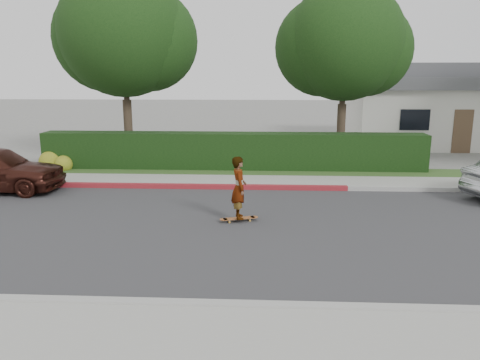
{
  "coord_description": "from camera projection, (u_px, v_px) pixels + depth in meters",
  "views": [
    {
      "loc": [
        -1.79,
        -11.0,
        3.74
      ],
      "look_at": [
        -2.39,
        1.09,
        1.0
      ],
      "focal_mm": 35.0,
      "sensor_mm": 36.0,
      "label": 1
    }
  ],
  "objects": [
    {
      "name": "hedge",
      "position": [
        232.0,
        152.0,
        18.45
      ],
      "size": [
        15.0,
        1.0,
        1.5
      ],
      "primitive_type": "cube",
      "color": "black",
      "rests_on": "ground"
    },
    {
      "name": "ground",
      "position": [
        335.0,
        231.0,
        11.45
      ],
      "size": [
        120.0,
        120.0,
        0.0
      ],
      "primitive_type": "plane",
      "color": "slate",
      "rests_on": "ground"
    },
    {
      "name": "planting_strip",
      "position": [
        310.0,
        173.0,
        17.87
      ],
      "size": [
        60.0,
        1.6,
        0.1
      ],
      "primitive_type": "cube",
      "color": "#2D4C1E",
      "rests_on": "ground"
    },
    {
      "name": "skateboard",
      "position": [
        239.0,
        218.0,
        12.12
      ],
      "size": [
        1.03,
        0.5,
        0.09
      ],
      "rotation": [
        0.0,
        0.0,
        0.3
      ],
      "color": "#B28031",
      "rests_on": "ground"
    },
    {
      "name": "curb_red_section",
      "position": [
        167.0,
        186.0,
        15.67
      ],
      "size": [
        12.0,
        0.21,
        0.15
      ],
      "primitive_type": "cube",
      "color": "maroon",
      "rests_on": "ground"
    },
    {
      "name": "road",
      "position": [
        335.0,
        230.0,
        11.45
      ],
      "size": [
        60.0,
        8.0,
        0.01
      ],
      "primitive_type": "cube",
      "color": "#2D2D30",
      "rests_on": "ground"
    },
    {
      "name": "tree_center",
      "position": [
        344.0,
        45.0,
        19.25
      ],
      "size": [
        5.66,
        4.84,
        7.44
      ],
      "color": "#33261C",
      "rests_on": "ground"
    },
    {
      "name": "flowering_shrub",
      "position": [
        55.0,
        163.0,
        18.43
      ],
      "size": [
        1.4,
        1.0,
        0.9
      ],
      "color": "#2D4C19",
      "rests_on": "ground"
    },
    {
      "name": "sidewalk_near",
      "position": [
        388.0,
        342.0,
        6.57
      ],
      "size": [
        60.0,
        1.6,
        0.12
      ],
      "primitive_type": "cube",
      "color": "gray",
      "rests_on": "ground"
    },
    {
      "name": "house",
      "position": [
        438.0,
        104.0,
        26.18
      ],
      "size": [
        10.6,
        8.6,
        4.3
      ],
      "color": "beige",
      "rests_on": "ground"
    },
    {
      "name": "tree_left",
      "position": [
        124.0,
        36.0,
        19.12
      ],
      "size": [
        5.99,
        5.21,
        8.0
      ],
      "color": "#33261C",
      "rests_on": "ground"
    },
    {
      "name": "curb_near",
      "position": [
        374.0,
        310.0,
        7.44
      ],
      "size": [
        60.0,
        0.2,
        0.15
      ],
      "primitive_type": "cube",
      "color": "#9E9E99",
      "rests_on": "ground"
    },
    {
      "name": "curb_far",
      "position": [
        317.0,
        188.0,
        15.43
      ],
      "size": [
        60.0,
        0.2,
        0.15
      ],
      "primitive_type": "cube",
      "color": "#9E9E99",
      "rests_on": "ground"
    },
    {
      "name": "sidewalk_far",
      "position": [
        314.0,
        182.0,
        16.31
      ],
      "size": [
        60.0,
        1.6,
        0.12
      ],
      "primitive_type": "cube",
      "color": "gray",
      "rests_on": "ground"
    },
    {
      "name": "skateboarder",
      "position": [
        239.0,
        188.0,
        11.94
      ],
      "size": [
        0.49,
        0.65,
        1.62
      ],
      "primitive_type": "imported",
      "rotation": [
        0.0,
        0.0,
        1.76
      ],
      "color": "white",
      "rests_on": "skateboard"
    }
  ]
}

